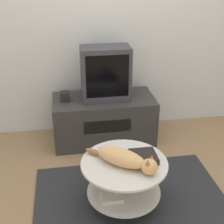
% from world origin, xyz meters
% --- Properties ---
extents(ground_plane, '(12.00, 12.00, 0.00)m').
position_xyz_m(ground_plane, '(0.00, 0.00, 0.00)').
color(ground_plane, '#93704C').
extents(wall_back, '(8.00, 0.05, 2.60)m').
position_xyz_m(wall_back, '(0.00, 1.39, 1.30)').
color(wall_back, silver).
rests_on(wall_back, ground_plane).
extents(rug, '(1.58, 1.10, 0.02)m').
position_xyz_m(rug, '(0.00, 0.00, 0.01)').
color(rug, '#28282B').
rests_on(rug, ground_plane).
extents(tv_stand, '(1.07, 0.53, 0.49)m').
position_xyz_m(tv_stand, '(-0.08, 1.04, 0.25)').
color(tv_stand, '#33302D').
rests_on(tv_stand, ground_plane).
extents(tv, '(0.49, 0.28, 0.55)m').
position_xyz_m(tv, '(-0.06, 1.03, 0.77)').
color(tv, '#333338').
rests_on(tv, tv_stand).
extents(speaker, '(0.10, 0.10, 0.10)m').
position_xyz_m(speaker, '(-0.48, 1.04, 0.54)').
color(speaker, black).
rests_on(speaker, tv_stand).
extents(coffee_table, '(0.66, 0.66, 0.41)m').
position_xyz_m(coffee_table, '(-0.07, -0.03, 0.28)').
color(coffee_table, '#B2B2B7').
rests_on(coffee_table, rug).
extents(dvd_box, '(0.20, 0.20, 0.05)m').
position_xyz_m(dvd_box, '(0.08, -0.02, 0.45)').
color(dvd_box, black).
rests_on(dvd_box, coffee_table).
extents(cat, '(0.49, 0.42, 0.14)m').
position_xyz_m(cat, '(-0.07, -0.07, 0.49)').
color(cat, tan).
rests_on(cat, coffee_table).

